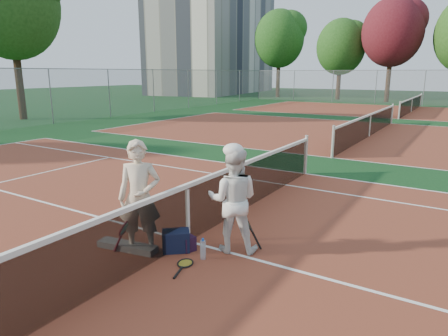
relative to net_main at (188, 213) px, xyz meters
The scene contains 23 objects.
ground 0.51m from the net_main, ahead, with size 130.00×130.00×0.00m, color #0E3515.
court_main 0.51m from the net_main, ahead, with size 23.77×10.97×0.01m, color brown.
court_far_a 13.51m from the net_main, 90.00° to the left, with size 23.77×10.97×0.01m, color brown.
court_far_b 27.00m from the net_main, 90.00° to the left, with size 23.77×10.97×0.01m, color brown.
net_main is the anchor object (origin of this frame).
net_far_a 13.50m from the net_main, 90.00° to the left, with size 0.10×10.98×1.02m, color black, non-canonical shape.
net_far_b 27.00m from the net_main, 90.00° to the left, with size 0.10×10.98×1.02m, color black, non-canonical shape.
fence_back 34.01m from the net_main, 90.00° to the left, with size 32.00×0.06×3.00m, color slate, non-canonical shape.
fence_left 17.39m from the net_main, 157.13° to the left, with size 54.50×0.06×3.00m, color slate, non-canonical shape.
apartment_block 52.62m from the net_main, 122.47° to the left, with size 10.00×22.00×15.00m, color beige.
player_a 0.89m from the net_main, 120.20° to the right, with size 0.66×0.43×1.80m, color beige.
player_b 0.87m from the net_main, ahead, with size 0.82×0.64×1.68m, color white.
racket_red 1.08m from the net_main, 122.67° to the right, with size 0.30×0.27×0.55m, color maroon, non-canonical shape.
racket_black_held 1.07m from the net_main, 14.74° to the left, with size 0.29×0.27×0.55m, color black, non-canonical shape.
racket_spare 0.96m from the net_main, 56.34° to the right, with size 0.60×0.27×0.03m, color black, non-canonical shape.
sports_bag_navy 0.51m from the net_main, 83.28° to the right, with size 0.43×0.29×0.34m, color black.
sports_bag_purple 0.49m from the net_main, 58.45° to the right, with size 0.30×0.20×0.24m, color black.
net_cover_canvas 1.10m from the net_main, 130.14° to the right, with size 1.03×0.24×0.11m, color slate.
water_bottle 0.79m from the net_main, 34.43° to the right, with size 0.09×0.09×0.30m, color silver.
tree_back_0 41.70m from the net_main, 112.33° to the left, with size 5.57×5.57×9.70m.
tree_back_1 39.22m from the net_main, 102.78° to the left, with size 4.96×4.96×8.24m.
tree_back_maroon 37.76m from the net_main, 95.45° to the left, with size 5.63×5.63×9.76m.
tree_left_1 22.57m from the net_main, 154.54° to the left, with size 5.50×5.50×9.81m.
Camera 1 is at (3.83, -5.01, 2.79)m, focal length 32.00 mm.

